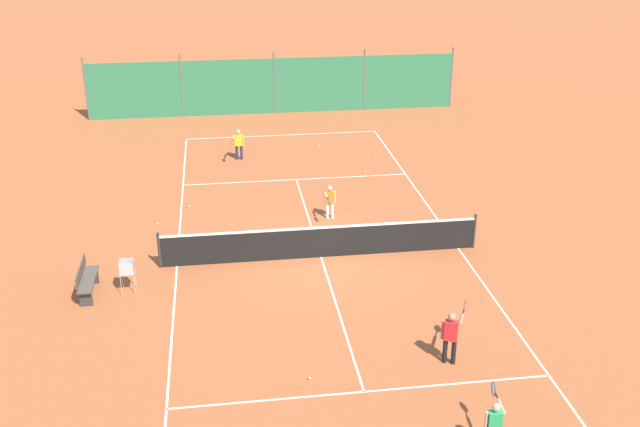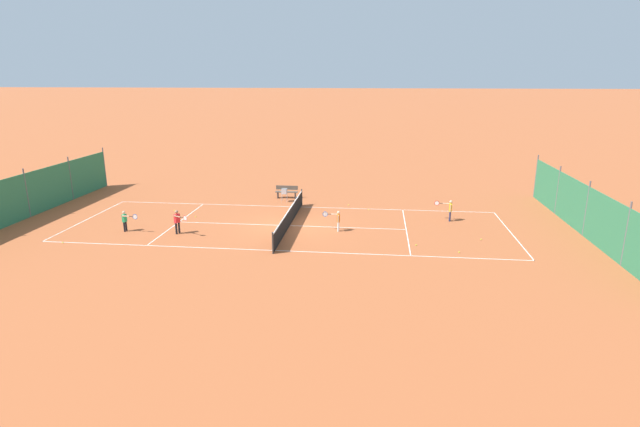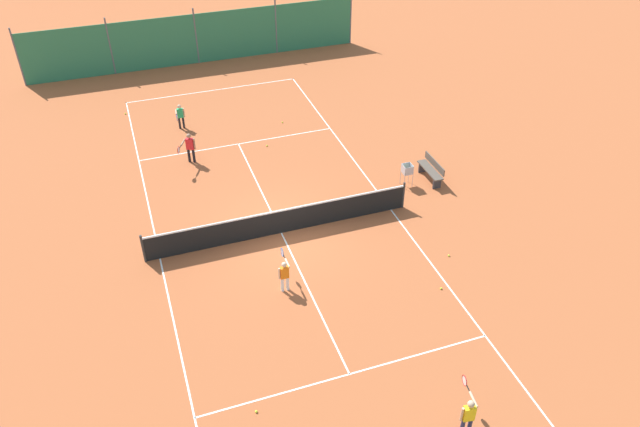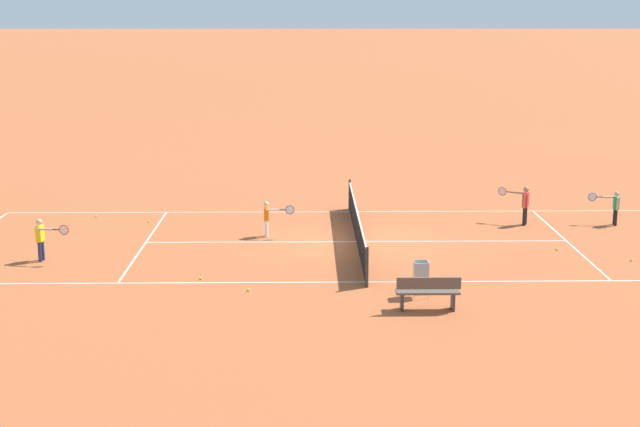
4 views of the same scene
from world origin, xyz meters
The scene contains 16 objects.
ground_plane centered at (0.00, 0.00, 0.00)m, with size 600.00×600.00×0.00m, color #A8542D.
court_line_markings centered at (0.00, 0.00, 0.00)m, with size 8.25×23.85×0.01m.
tennis_net centered at (0.00, 0.00, 0.50)m, with size 9.18×0.08×1.06m.
windscreen_fence_far centered at (0.00, 15.50, 1.31)m, with size 17.28×0.08×2.90m.
player_far_service centered at (-2.02, 8.51, 0.66)m, with size 0.44×0.94×1.13m.
player_far_baseline centered at (-2.10, 5.58, 0.74)m, with size 0.79×0.93×1.28m.
player_near_baseline centered at (-0.67, -2.71, 0.65)m, with size 0.38×0.95×1.11m.
player_near_service centered at (1.98, -8.92, 0.71)m, with size 0.52×0.99×1.21m.
tennis_ball_near_corner centered at (4.81, -2.99, 0.03)m, with size 0.07×0.07×0.07m, color #CCE033.
tennis_ball_mid_court centered at (3.83, -4.30, 0.03)m, with size 0.07×0.07×0.07m, color #CCE033.
tennis_ball_far_corner centered at (2.27, 7.58, 0.03)m, with size 0.07×0.07×0.07m, color #CCE033.
tennis_ball_service_box centered at (-2.62, -6.74, 0.03)m, with size 0.07×0.07×0.07m, color #CCE033.
tennis_ball_by_net_right centered at (1.08, 5.82, 0.03)m, with size 0.07×0.07×0.07m, color #CCE033.
tennis_ball_by_net_left centered at (-4.24, 10.72, 0.03)m, with size 0.07×0.07×0.07m, color #CCE033.
ball_hopper centered at (5.30, 1.26, 0.65)m, with size 0.36×0.36×0.89m.
courtside_bench centered at (6.34, 1.30, 0.45)m, with size 0.36×1.50×0.84m.
Camera 3 is at (-4.26, -16.26, 13.16)m, focal length 35.00 mm.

